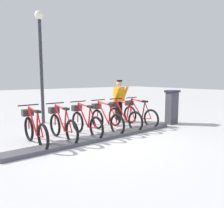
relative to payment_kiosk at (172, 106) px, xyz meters
name	(u,v)px	position (x,y,z in m)	size (l,w,h in m)	color
ground_plane	(102,139)	(-0.05, 3.23, -0.67)	(60.00, 60.00, 0.00)	#B4B3B1
dock_rail_base	(102,137)	(-0.05, 3.23, -0.62)	(0.44, 5.30, 0.10)	#47474C
payment_kiosk	(172,106)	(0.00, 0.00, 0.00)	(0.36, 0.52, 1.28)	#38383D
bike_docked_0	(139,114)	(0.57, 1.18, -0.24)	(1.72, 0.54, 1.02)	black
bike_docked_1	(123,116)	(0.57, 1.93, -0.24)	(1.72, 0.54, 1.02)	black
bike_docked_2	(105,118)	(0.57, 2.68, -0.24)	(1.72, 0.54, 1.02)	black
bike_docked_3	(85,121)	(0.57, 3.43, -0.24)	(1.72, 0.54, 1.02)	black
bike_docked_4	(62,125)	(0.57, 4.18, -0.24)	(1.72, 0.54, 1.02)	black
bike_docked_5	(34,129)	(0.57, 4.93, -0.24)	(1.72, 0.54, 1.02)	black
worker_near_rack	(119,99)	(1.50, 1.34, 0.24)	(0.50, 0.68, 1.66)	white
lamp_post	(41,52)	(3.09, 3.84, 2.05)	(0.32, 0.32, 4.18)	#2D2D33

